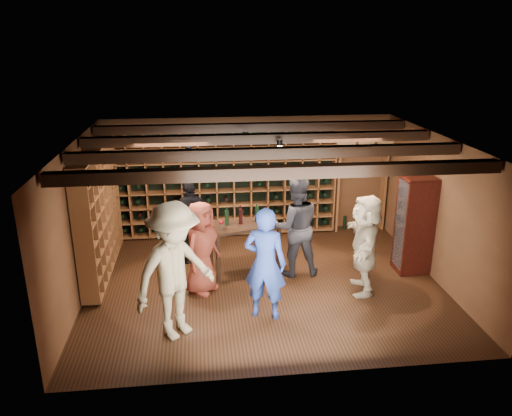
{
  "coord_description": "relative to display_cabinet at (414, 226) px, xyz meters",
  "views": [
    {
      "loc": [
        -1.04,
        -7.7,
        4.08
      ],
      "look_at": [
        -0.12,
        0.2,
        1.32
      ],
      "focal_mm": 35.0,
      "sensor_mm": 36.0,
      "label": 1
    }
  ],
  "objects": [
    {
      "name": "wine_rack_back",
      "position": [
        -3.24,
        2.13,
        0.29
      ],
      "size": [
        4.65,
        0.3,
        2.2
      ],
      "color": "brown",
      "rests_on": "ground"
    },
    {
      "name": "guest_red_floral",
      "position": [
        -3.77,
        -0.35,
        -0.07
      ],
      "size": [
        0.85,
        0.92,
        1.57
      ],
      "primitive_type": "imported",
      "rotation": [
        0.0,
        0.0,
        0.97
      ],
      "color": "maroon",
      "rests_on": "ground"
    },
    {
      "name": "display_cabinet",
      "position": [
        0.0,
        0.0,
        0.0
      ],
      "size": [
        0.55,
        0.5,
        1.75
      ],
      "color": "#380F0B",
      "rests_on": "ground"
    },
    {
      "name": "room_shell",
      "position": [
        -2.71,
        -0.15,
        1.56
      ],
      "size": [
        6.0,
        6.0,
        6.0
      ],
      "color": "brown",
      "rests_on": "ground"
    },
    {
      "name": "wine_rack_left",
      "position": [
        -5.54,
        0.62,
        0.29
      ],
      "size": [
        0.3,
        2.65,
        2.2
      ],
      "color": "brown",
      "rests_on": "ground"
    },
    {
      "name": "man_blue_shirt",
      "position": [
        -2.85,
        -1.25,
        0.02
      ],
      "size": [
        0.74,
        0.61,
        1.75
      ],
      "primitive_type": "imported",
      "rotation": [
        0.0,
        0.0,
        2.8
      ],
      "color": "navy",
      "rests_on": "ground"
    },
    {
      "name": "guest_beige",
      "position": [
        -1.11,
        -0.63,
        -0.01
      ],
      "size": [
        0.82,
        1.63,
        1.68
      ],
      "primitive_type": "imported",
      "rotation": [
        0.0,
        0.0,
        4.5
      ],
      "color": "tan",
      "rests_on": "ground"
    },
    {
      "name": "tasting_table",
      "position": [
        -3.01,
        0.29,
        -0.05
      ],
      "size": [
        1.32,
        0.86,
        1.2
      ],
      "rotation": [
        0.0,
        0.0,
        0.22
      ],
      "color": "black",
      "rests_on": "ground"
    },
    {
      "name": "man_grey_suit",
      "position": [
        -2.13,
        0.12,
        0.05
      ],
      "size": [
        0.89,
        0.7,
        1.81
      ],
      "primitive_type": "imported",
      "rotation": [
        0.0,
        0.0,
        3.16
      ],
      "color": "black",
      "rests_on": "ground"
    },
    {
      "name": "ground",
      "position": [
        -2.71,
        -0.2,
        -0.86
      ],
      "size": [
        6.0,
        6.0,
        0.0
      ],
      "primitive_type": "plane",
      "color": "#321A0E",
      "rests_on": "ground"
    },
    {
      "name": "crate_shelf",
      "position": [
        -0.31,
        2.12,
        0.71
      ],
      "size": [
        1.2,
        0.32,
        2.07
      ],
      "color": "brown",
      "rests_on": "ground"
    },
    {
      "name": "guest_woman_black",
      "position": [
        -3.96,
        0.85,
        -0.04
      ],
      "size": [
        1.03,
        0.72,
        1.62
      ],
      "primitive_type": "imported",
      "rotation": [
        0.0,
        0.0,
        3.53
      ],
      "color": "black",
      "rests_on": "ground"
    },
    {
      "name": "guest_khaki",
      "position": [
        -4.15,
        -1.6,
        0.14
      ],
      "size": [
        1.47,
        1.39,
        2.0
      ],
      "primitive_type": "imported",
      "rotation": [
        0.0,
        0.0,
        0.68
      ],
      "color": "gray",
      "rests_on": "ground"
    }
  ]
}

